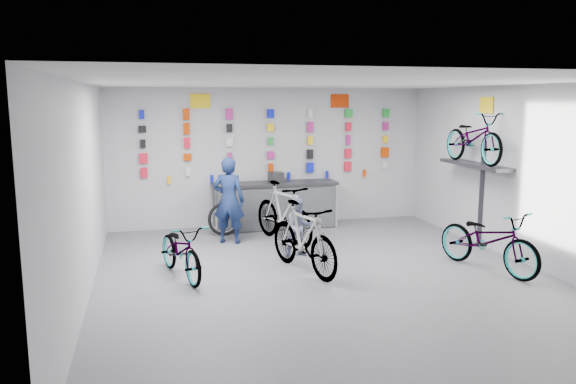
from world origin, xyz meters
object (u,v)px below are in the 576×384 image
object	(u,v)px
counter	(275,206)
customer	(299,228)
clerk	(229,200)
bike_right	(488,240)
bike_center	(303,238)
bike_service	(284,213)
bike_left	(181,250)

from	to	relation	value
counter	customer	world-z (taller)	customer
clerk	bike_right	bearing A→B (deg)	167.41
bike_right	customer	bearing A→B (deg)	132.96
bike_center	bike_service	xyz separation A→B (m)	(0.15, 1.93, 0.02)
counter	bike_center	size ratio (longest dim) A/B	1.43
bike_center	customer	xyz separation A→B (m)	(0.18, 0.90, -0.04)
bike_service	clerk	size ratio (longest dim) A/B	1.17
bike_right	clerk	world-z (taller)	clerk
clerk	customer	xyz separation A→B (m)	(1.06, -1.25, -0.32)
clerk	bike_left	bearing A→B (deg)	85.51
bike_center	clerk	world-z (taller)	clerk
bike_right	bike_service	bearing A→B (deg)	119.55
bike_center	bike_service	distance (m)	1.93
bike_left	bike_right	xyz separation A→B (m)	(4.85, -0.86, 0.07)
counter	customer	xyz separation A→B (m)	(-0.08, -2.28, 0.04)
bike_center	bike_left	bearing A→B (deg)	157.14
bike_service	customer	size ratio (longest dim) A/B	1.88
bike_right	bike_service	world-z (taller)	bike_service
counter	bike_service	size ratio (longest dim) A/B	1.38
bike_left	bike_right	distance (m)	4.93
counter	customer	bearing A→B (deg)	-91.95
bike_left	customer	xyz separation A→B (m)	(2.10, 0.69, 0.08)
bike_left	bike_right	world-z (taller)	bike_right
bike_center	bike_right	distance (m)	3.00
bike_left	bike_service	size ratio (longest dim) A/B	0.85
bike_left	bike_center	distance (m)	1.94
bike_left	bike_center	xyz separation A→B (m)	(1.92, -0.21, 0.13)
counter	bike_left	size ratio (longest dim) A/B	1.62
bike_right	bike_service	size ratio (longest dim) A/B	0.99
bike_right	clerk	size ratio (longest dim) A/B	1.15
bike_center	bike_service	bearing A→B (deg)	69.10
counter	clerk	distance (m)	1.57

